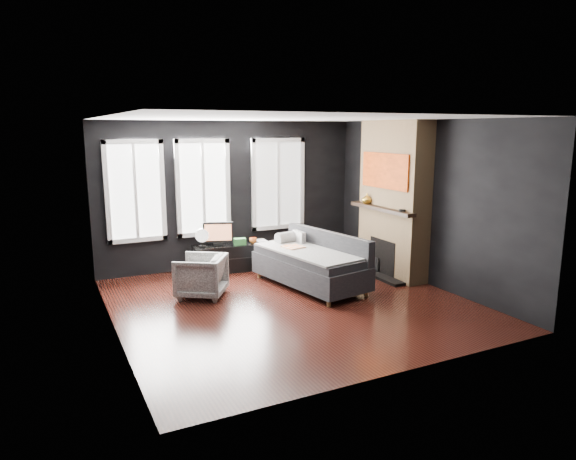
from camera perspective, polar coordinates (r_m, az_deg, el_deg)
name	(u,v)px	position (r m, az deg, el deg)	size (l,w,h in m)	color
floor	(291,303)	(7.73, 0.32, -8.12)	(5.00, 5.00, 0.00)	black
ceiling	(291,118)	(7.29, 0.35, 12.33)	(5.00, 5.00, 0.00)	white
wall_back	(231,194)	(9.67, -6.33, 3.97)	(5.00, 0.02, 2.70)	black
wall_left	(109,228)	(6.68, -19.23, 0.16)	(0.02, 5.00, 2.70)	black
wall_right	(426,203)	(8.79, 15.09, 2.92)	(0.02, 5.00, 2.70)	black
windows	(207,139)	(9.41, -8.99, 9.99)	(4.00, 0.16, 1.76)	white
fireplace	(394,199)	(9.12, 11.66, 3.37)	(0.70, 1.62, 2.70)	#93724C
sofa	(310,260)	(8.39, 2.42, -3.39)	(1.03, 2.06, 0.89)	black
stripe_pillow	(299,241)	(8.93, 1.23, -1.20)	(0.08, 0.34, 0.34)	gray
armchair	(201,274)	(8.04, -9.64, -4.83)	(0.70, 0.65, 0.72)	silver
media_console	(232,257)	(9.45, -6.19, -3.03)	(1.42, 0.44, 0.49)	black
monitor	(218,232)	(9.27, -7.77, -0.24)	(0.55, 0.12, 0.49)	black
desk_fan	(202,238)	(9.21, -9.52, -0.84)	(0.24, 0.24, 0.34)	gray
mug	(253,240)	(9.43, -3.91, -1.08)	(0.13, 0.11, 0.13)	orange
book	(256,235)	(9.57, -3.55, -0.55)	(0.18, 0.02, 0.25)	tan
storage_box	(240,242)	(9.34, -5.38, -1.28)	(0.21, 0.13, 0.12)	#2B672C
mantel_vase	(367,199)	(9.33, 8.75, 3.45)	(0.18, 0.18, 0.18)	orange
mantel_clock	(402,210)	(8.55, 12.57, 2.13)	(0.11, 0.11, 0.04)	black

